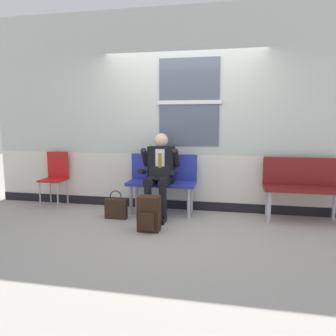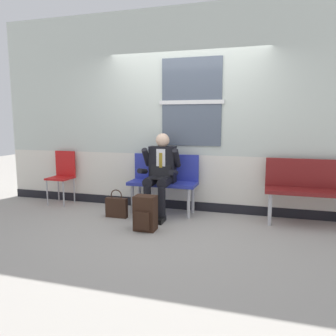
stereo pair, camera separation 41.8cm
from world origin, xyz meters
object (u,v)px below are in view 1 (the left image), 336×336
(backpack, at_px, (149,214))
(person_seated, at_px, (160,172))
(bench_with_person, at_px, (162,178))
(bench_empty, at_px, (302,184))
(folding_chair, at_px, (56,174))
(handbag, at_px, (116,208))

(backpack, bearing_deg, person_seated, 91.66)
(bench_with_person, distance_m, person_seated, 0.24)
(bench_empty, height_order, person_seated, person_seated)
(person_seated, height_order, folding_chair, person_seated)
(bench_empty, xyz_separation_m, backpack, (-2.05, -0.91, -0.31))
(handbag, distance_m, folding_chair, 1.43)
(person_seated, bearing_deg, folding_chair, 172.46)
(folding_chair, bearing_deg, backpack, -26.92)
(bench_with_person, relative_size, backpack, 2.28)
(backpack, xyz_separation_m, handbag, (-0.62, 0.42, -0.07))
(person_seated, bearing_deg, bench_with_person, 90.00)
(person_seated, height_order, handbag, person_seated)
(folding_chair, bearing_deg, bench_with_person, -1.50)
(person_seated, distance_m, handbag, 0.84)
(person_seated, xyz_separation_m, backpack, (0.02, -0.71, -0.44))
(bench_empty, relative_size, handbag, 2.57)
(bench_with_person, height_order, folding_chair, bench_with_person)
(bench_with_person, relative_size, bench_empty, 0.96)
(handbag, xyz_separation_m, folding_chair, (-1.27, 0.53, 0.39))
(bench_with_person, relative_size, folding_chair, 1.16)
(person_seated, xyz_separation_m, handbag, (-0.60, -0.29, -0.51))
(person_seated, relative_size, folding_chair, 1.37)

